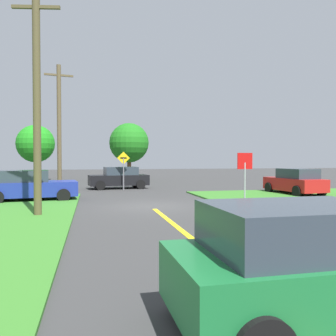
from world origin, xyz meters
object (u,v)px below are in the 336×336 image
object	(u,v)px
car_approaching_junction	(119,178)
utility_pole_near	(37,100)
utility_pole_mid	(59,127)
pine_tree_center	(129,143)
parked_car_near_building	(29,186)
car_on_crossroad	(295,182)
stop_sign	(245,168)
oak_tree_left	(36,144)
direction_sign	(124,166)
car_behind_on_main_road	(317,265)

from	to	relation	value
car_approaching_junction	utility_pole_near	xyz separation A→B (m)	(-4.03, -12.16, 3.63)
utility_pole_mid	pine_tree_center	size ratio (longest dim) A/B	1.41
parked_car_near_building	car_on_crossroad	xyz separation A→B (m)	(15.53, 0.03, -0.00)
pine_tree_center	car_approaching_junction	bearing A→B (deg)	-100.68
car_on_crossroad	car_approaching_junction	bearing A→B (deg)	50.76
parked_car_near_building	pine_tree_center	size ratio (longest dim) A/B	0.82
utility_pole_mid	pine_tree_center	world-z (taller)	utility_pole_mid
utility_pole_near	stop_sign	bearing A→B (deg)	8.23
car_approaching_junction	parked_car_near_building	world-z (taller)	same
stop_sign	pine_tree_center	world-z (taller)	pine_tree_center
car_approaching_junction	utility_pole_mid	bearing A→B (deg)	27.52
utility_pole_near	pine_tree_center	bearing A→B (deg)	74.87
car_on_crossroad	pine_tree_center	xyz separation A→B (m)	(-8.61, 15.82, 3.02)
stop_sign	car_approaching_junction	xyz separation A→B (m)	(-5.09, 10.85, -0.96)
oak_tree_left	pine_tree_center	xyz separation A→B (m)	(9.24, -2.15, 0.08)
oak_tree_left	car_on_crossroad	bearing A→B (deg)	-45.19
pine_tree_center	direction_sign	bearing A→B (deg)	-98.22
car_behind_on_main_road	direction_sign	xyz separation A→B (m)	(-0.68, 20.88, 0.90)
utility_pole_near	oak_tree_left	world-z (taller)	utility_pole_near
parked_car_near_building	utility_pole_mid	bearing A→B (deg)	66.64
parked_car_near_building	car_behind_on_main_road	xyz separation A→B (m)	(6.10, -15.36, -0.00)
car_on_crossroad	utility_pole_near	bearing A→B (deg)	104.66
parked_car_near_building	direction_sign	xyz separation A→B (m)	(5.42, 5.52, 0.89)
utility_pole_mid	parked_car_near_building	bearing A→B (deg)	-106.13
utility_pole_near	direction_sign	bearing A→B (deg)	68.68
parked_car_near_building	car_on_crossroad	distance (m)	15.53
car_behind_on_main_road	direction_sign	world-z (taller)	direction_sign
utility_pole_near	direction_sign	world-z (taller)	utility_pole_near
utility_pole_near	car_approaching_junction	bearing A→B (deg)	71.68
stop_sign	car_on_crossroad	xyz separation A→B (m)	(5.22, 4.05, -0.96)
stop_sign	utility_pole_near	distance (m)	9.60
car_on_crossroad	utility_pole_mid	world-z (taller)	utility_pole_mid
car_on_crossroad	oak_tree_left	distance (m)	25.50
car_behind_on_main_road	utility_pole_mid	xyz separation A→B (m)	(-4.92, 19.43, 3.46)
direction_sign	car_behind_on_main_road	bearing A→B (deg)	-88.13
direction_sign	pine_tree_center	world-z (taller)	pine_tree_center
car_on_crossroad	utility_pole_mid	bearing A→B (deg)	68.40
car_on_crossroad	oak_tree_left	world-z (taller)	oak_tree_left
car_on_crossroad	utility_pole_near	distance (m)	15.74
car_approaching_junction	car_behind_on_main_road	distance (m)	22.20
car_approaching_junction	parked_car_near_building	size ratio (longest dim) A/B	0.94
parked_car_near_building	utility_pole_mid	size ratio (longest dim) A/B	0.58
direction_sign	car_approaching_junction	bearing A→B (deg)	99.18
utility_pole_mid	direction_sign	size ratio (longest dim) A/B	3.02
car_approaching_junction	car_behind_on_main_road	bearing A→B (deg)	85.53
car_behind_on_main_road	utility_pole_mid	world-z (taller)	utility_pole_mid
parked_car_near_building	utility_pole_near	size ratio (longest dim) A/B	0.56
car_approaching_junction	oak_tree_left	bearing A→B (deg)	-62.79
stop_sign	car_behind_on_main_road	world-z (taller)	stop_sign
parked_car_near_building	utility_pole_mid	world-z (taller)	utility_pole_mid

